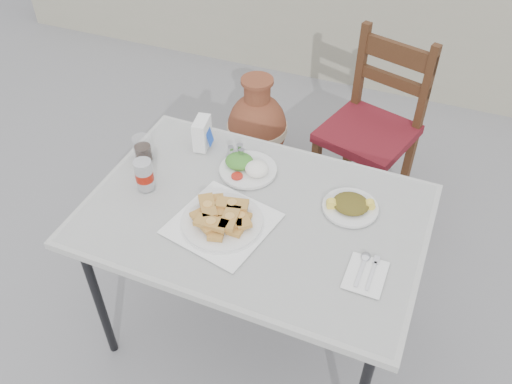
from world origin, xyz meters
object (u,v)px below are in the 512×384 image
at_px(chair, 372,127).
at_px(napkin_holder, 202,133).
at_px(salad_rice_plate, 247,167).
at_px(pide_plate, 222,218).
at_px(salad_chopped_plate, 351,205).
at_px(soda_can, 144,175).
at_px(condiment_caddy, 238,155).
at_px(cafe_table, 254,222).
at_px(terracotta_urn, 257,129).
at_px(cola_glass, 143,150).

bearing_deg(chair, napkin_holder, -111.22).
bearing_deg(salad_rice_plate, chair, 66.86).
bearing_deg(pide_plate, chair, 73.79).
height_order(salad_chopped_plate, napkin_holder, napkin_holder).
bearing_deg(chair, salad_chopped_plate, -67.97).
xyz_separation_m(soda_can, napkin_holder, (0.10, 0.34, 0.00)).
distance_m(salad_chopped_plate, chair, 1.00).
bearing_deg(salad_rice_plate, soda_can, -144.63).
distance_m(pide_plate, salad_rice_plate, 0.33).
xyz_separation_m(condiment_caddy, chair, (0.45, 0.83, -0.30)).
relative_size(cafe_table, salad_chopped_plate, 6.05).
height_order(chair, terracotta_urn, chair).
relative_size(cola_glass, napkin_holder, 0.83).
relative_size(napkin_holder, terracotta_urn, 0.21).
relative_size(condiment_caddy, chair, 0.11).
relative_size(pide_plate, salad_rice_plate, 1.71).
bearing_deg(soda_can, cafe_table, 3.47).
relative_size(soda_can, cola_glass, 1.18).
bearing_deg(salad_rice_plate, condiment_caddy, 139.96).
relative_size(salad_chopped_plate, chair, 0.21).
bearing_deg(cola_glass, salad_rice_plate, 11.24).
xyz_separation_m(pide_plate, salad_rice_plate, (-0.03, 0.32, -0.01)).
bearing_deg(cola_glass, chair, 49.70).
distance_m(cola_glass, chair, 1.32).
height_order(cafe_table, terracotta_urn, cafe_table).
xyz_separation_m(salad_chopped_plate, condiment_caddy, (-0.53, 0.12, 0.01)).
height_order(pide_plate, condiment_caddy, same).
distance_m(condiment_caddy, chair, 0.99).
height_order(pide_plate, salad_chopped_plate, pide_plate).
bearing_deg(pide_plate, cola_glass, 153.76).
xyz_separation_m(salad_chopped_plate, chair, (-0.08, 0.95, -0.29)).
distance_m(soda_can, chair, 1.39).
bearing_deg(napkin_holder, pide_plate, -64.58).
xyz_separation_m(cafe_table, pide_plate, (-0.09, -0.11, 0.09)).
bearing_deg(condiment_caddy, soda_can, -132.75).
xyz_separation_m(pide_plate, napkin_holder, (-0.28, 0.41, 0.04)).
bearing_deg(terracotta_urn, cafe_table, -69.20).
relative_size(soda_can, terracotta_urn, 0.20).
bearing_deg(salad_rice_plate, terracotta_urn, 108.93).
distance_m(cafe_table, pide_plate, 0.17).
distance_m(soda_can, terracotta_urn, 1.31).
relative_size(salad_rice_plate, napkin_holder, 1.80).
bearing_deg(cola_glass, soda_can, -57.40).
xyz_separation_m(cafe_table, soda_can, (-0.47, -0.03, 0.12)).
xyz_separation_m(salad_rice_plate, cola_glass, (-0.45, -0.09, 0.03)).
relative_size(salad_chopped_plate, cola_glass, 1.96).
xyz_separation_m(pide_plate, chair, (0.35, 1.21, -0.30)).
relative_size(cafe_table, chair, 1.30).
bearing_deg(napkin_holder, chair, 43.20).
relative_size(salad_rice_plate, cola_glass, 2.18).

